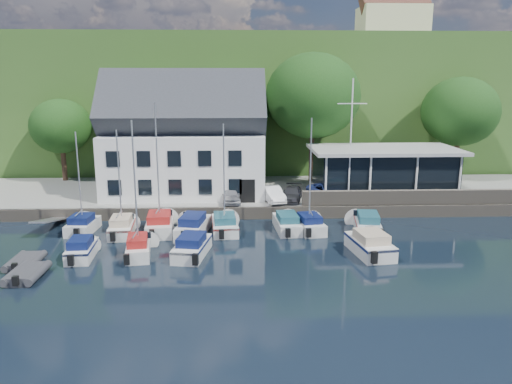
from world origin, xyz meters
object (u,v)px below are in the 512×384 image
car_silver (231,195)px  boat_r1_0 (79,178)px  boat_r1_3 (193,224)px  dinghy_0 (25,260)px  boat_r1_7 (367,222)px  club_pavilion (383,170)px  boat_r2_2 (192,245)px  harbor_building (185,145)px  boat_r1_1 (119,177)px  boat_r2_0 (82,247)px  car_white (272,194)px  flagpole (351,141)px  boat_r2_4 (370,242)px  boat_r1_6 (310,177)px  boat_r1_2 (158,171)px  dinghy_1 (26,272)px  boat_r2_1 (135,193)px  car_dgrey (292,194)px  boat_r1_5 (287,221)px  car_blue (328,191)px  boat_r1_4 (224,177)px

car_silver → boat_r1_0: (-11.02, -4.70, 2.52)m
boat_r1_3 → dinghy_0: (-9.82, -5.90, -0.43)m
boat_r1_3 → boat_r1_7: (13.01, 0.30, -0.05)m
club_pavilion → boat_r2_2: bearing=-140.5°
harbor_building → boat_r1_1: size_ratio=1.68×
car_silver → boat_r2_2: 10.45m
boat_r2_0 → dinghy_0: size_ratio=1.60×
car_white → boat_r2_0: (-13.02, -10.46, -0.96)m
dinghy_0 → boat_r2_0: bearing=22.8°
boat_r1_3 → boat_r2_0: (-6.74, -4.59, -0.09)m
flagpole → boat_r2_4: (-0.89, -10.50, -5.34)m
club_pavilion → dinghy_0: bearing=-150.7°
boat_r1_3 → boat_r1_6: size_ratio=0.79×
boat_r1_1 → boat_r2_4: (17.14, -4.90, -3.51)m
boat_r2_0 → boat_r1_6: bearing=14.8°
boat_r1_2 → dinghy_0: size_ratio=3.08×
boat_r1_7 → dinghy_1: bearing=-150.7°
boat_r2_1 → car_dgrey: bearing=34.7°
boat_r2_1 → dinghy_0: size_ratio=2.74×
boat_r2_2 → dinghy_0: (-10.11, -1.42, -0.38)m
harbor_building → car_dgrey: 10.61m
harbor_building → boat_r1_1: bearing=-112.7°
harbor_building → car_silver: harbor_building is taller
car_silver → dinghy_0: car_silver is taller
boat_r2_4 → boat_r1_3: bearing=150.5°
boat_r1_3 → boat_r2_1: (-3.20, -4.28, 3.36)m
boat_r1_5 → dinghy_0: 18.13m
car_blue → boat_r2_4: 11.16m
car_white → boat_r1_2: size_ratio=0.42×
boat_r1_2 → harbor_building: bearing=77.6°
car_dgrey → car_blue: 3.17m
boat_r1_0 → boat_r2_1: size_ratio=1.00×
boat_r1_7 → car_silver: bearing=161.3°
boat_r2_1 → boat_r2_4: bearing=-9.7°
boat_r1_1 → boat_r1_3: boat_r1_1 is taller
boat_r1_4 → dinghy_0: size_ratio=2.76×
car_silver → boat_r1_0: bearing=-162.5°
car_dgrey → dinghy_1: size_ratio=1.24×
boat_r1_0 → dinghy_1: boat_r1_0 is taller
dinghy_0 → car_blue: bearing=30.3°
car_blue → boat_r1_2: (-13.65, -5.70, 2.95)m
club_pavilion → boat_r1_0: boat_r1_0 is taller
boat_r1_5 → dinghy_0: bearing=-162.4°
boat_r1_2 → car_silver: bearing=38.3°
boat_r1_1 → boat_r1_2: (2.70, 0.48, 0.36)m
boat_r1_7 → boat_r2_2: 13.59m
car_dgrey → car_blue: bearing=17.7°
boat_r1_4 → boat_r1_5: (4.71, 0.14, -3.49)m
flagpole → boat_r1_6: size_ratio=1.24×
car_dgrey → boat_r1_6: (0.69, -5.68, 2.56)m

